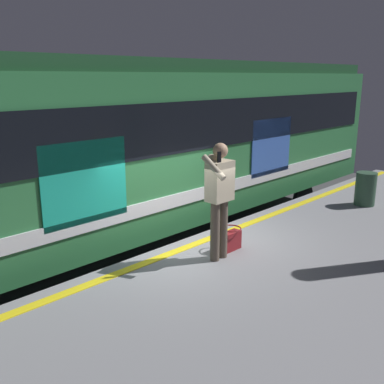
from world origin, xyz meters
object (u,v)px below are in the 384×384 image
at_px(train_carriage, 147,140).
at_px(handbag, 231,239).
at_px(trash_bin, 365,189).
at_px(passenger, 219,192).

xyz_separation_m(train_carriage, handbag, (0.73, 2.86, -1.22)).
relative_size(train_carriage, trash_bin, 19.38).
bearing_deg(handbag, passenger, 11.81).
xyz_separation_m(passenger, trash_bin, (-4.33, 0.36, -0.69)).
bearing_deg(trash_bin, passenger, -4.75).
bearing_deg(passenger, train_carriage, -110.79).
bearing_deg(handbag, train_carriage, -104.31).
xyz_separation_m(train_carriage, trash_bin, (-3.22, 3.30, -1.04)).
height_order(train_carriage, passenger, train_carriage).
distance_m(train_carriage, passenger, 3.16).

